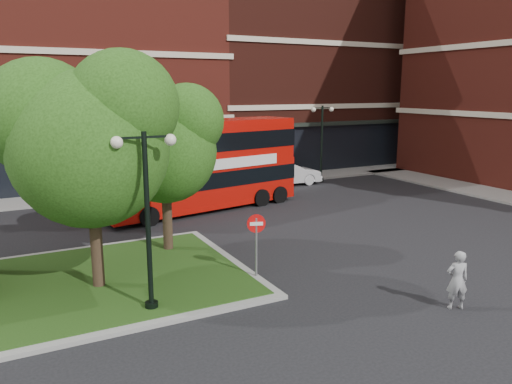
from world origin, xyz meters
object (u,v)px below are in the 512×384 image
woman (457,280)px  bus (201,159)px  car_silver (89,193)px  car_white (286,174)px

woman → bus: bearing=-58.1°
car_silver → car_white: size_ratio=0.81×
car_white → woman: bearing=167.3°
woman → car_silver: bearing=-45.0°
woman → car_white: 18.73m
car_silver → car_white: 12.18m
bus → car_silver: bus is taller
woman → car_white: (5.17, 18.00, -0.11)m
car_silver → woman: bearing=-155.9°
woman → car_white: woman is taller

